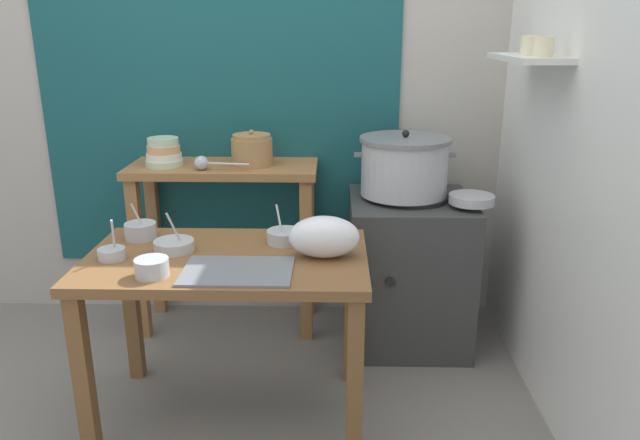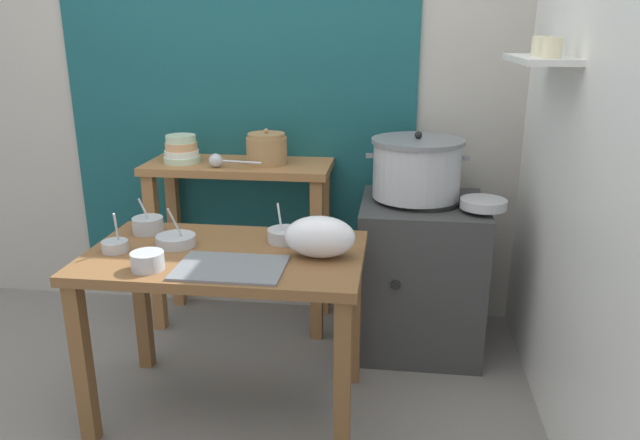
{
  "view_description": "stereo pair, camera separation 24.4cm",
  "coord_description": "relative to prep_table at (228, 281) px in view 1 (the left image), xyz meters",
  "views": [
    {
      "loc": [
        0.46,
        -2.18,
        1.57
      ],
      "look_at": [
        0.4,
        0.17,
        0.82
      ],
      "focal_mm": 33.9,
      "sensor_mm": 36.0,
      "label": 1
    },
    {
      "loc": [
        0.7,
        -2.16,
        1.57
      ],
      "look_at": [
        0.4,
        0.17,
        0.82
      ],
      "focal_mm": 33.9,
      "sensor_mm": 36.0,
      "label": 2
    }
  ],
  "objects": [
    {
      "name": "ground_plane",
      "position": [
        -0.04,
        -0.02,
        -0.61
      ],
      "size": [
        9.0,
        9.0,
        0.0
      ],
      "primitive_type": "plane",
      "color": "gray"
    },
    {
      "name": "wall_back",
      "position": [
        0.04,
        1.08,
        0.69
      ],
      "size": [
        4.4,
        0.12,
        2.6
      ],
      "color": "#B2ADA3",
      "rests_on": "ground"
    },
    {
      "name": "wall_right",
      "position": [
        1.36,
        0.18,
        0.69
      ],
      "size": [
        0.3,
        3.2,
        2.6
      ],
      "color": "white",
      "rests_on": "ground"
    },
    {
      "name": "prep_table",
      "position": [
        0.0,
        0.0,
        0.0
      ],
      "size": [
        1.1,
        0.66,
        0.72
      ],
      "color": "brown",
      "rests_on": "ground"
    },
    {
      "name": "back_shelf_table",
      "position": [
        -0.15,
        0.81,
        0.07
      ],
      "size": [
        0.96,
        0.4,
        0.9
      ],
      "color": "#9E6B3D",
      "rests_on": "ground"
    },
    {
      "name": "stove_block",
      "position": [
        0.8,
        0.68,
        -0.23
      ],
      "size": [
        0.6,
        0.61,
        0.78
      ],
      "color": "#383838",
      "rests_on": "ground"
    },
    {
      "name": "steamer_pot",
      "position": [
        0.76,
        0.7,
        0.31
      ],
      "size": [
        0.49,
        0.44,
        0.32
      ],
      "color": "#B7BABF",
      "rests_on": "stove_block"
    },
    {
      "name": "clay_pot",
      "position": [
        0.0,
        0.81,
        0.37
      ],
      "size": [
        0.21,
        0.21,
        0.18
      ],
      "color": "#A37A4C",
      "rests_on": "back_shelf_table"
    },
    {
      "name": "bowl_stack_enamel",
      "position": [
        -0.44,
        0.78,
        0.36
      ],
      "size": [
        0.19,
        0.19,
        0.14
      ],
      "color": "#B7D1AD",
      "rests_on": "back_shelf_table"
    },
    {
      "name": "ladle",
      "position": [
        -0.22,
        0.69,
        0.33
      ],
      "size": [
        0.28,
        0.07,
        0.07
      ],
      "color": "#B7BABF",
      "rests_on": "back_shelf_table"
    },
    {
      "name": "serving_tray",
      "position": [
        0.07,
        -0.17,
        0.12
      ],
      "size": [
        0.4,
        0.28,
        0.01
      ],
      "primitive_type": "cube",
      "color": "slate",
      "rests_on": "prep_table"
    },
    {
      "name": "plastic_bag",
      "position": [
        0.38,
        -0.01,
        0.19
      ],
      "size": [
        0.28,
        0.16,
        0.16
      ],
      "primitive_type": "ellipsoid",
      "color": "white",
      "rests_on": "prep_table"
    },
    {
      "name": "wide_pan",
      "position": [
        1.07,
        0.55,
        0.19
      ],
      "size": [
        0.21,
        0.21,
        0.04
      ],
      "primitive_type": "cylinder",
      "color": "#B7BABF",
      "rests_on": "stove_block"
    },
    {
      "name": "prep_bowl_0",
      "position": [
        -0.23,
        -0.21,
        0.15
      ],
      "size": [
        0.12,
        0.12,
        0.07
      ],
      "color": "#B7BABF",
      "rests_on": "prep_table"
    },
    {
      "name": "prep_bowl_1",
      "position": [
        -0.22,
        0.04,
        0.14
      ],
      "size": [
        0.16,
        0.16,
        0.17
      ],
      "color": "#B7BABF",
      "rests_on": "prep_table"
    },
    {
      "name": "prep_bowl_2",
      "position": [
        0.22,
        0.15,
        0.14
      ],
      "size": [
        0.15,
        0.15,
        0.16
      ],
      "color": "#B7BABF",
      "rests_on": "prep_table"
    },
    {
      "name": "prep_bowl_3",
      "position": [
        0.39,
        0.22,
        0.14
      ],
      "size": [
        0.15,
        0.15,
        0.05
      ],
      "color": "beige",
      "rests_on": "prep_table"
    },
    {
      "name": "prep_bowl_4",
      "position": [
        -0.43,
        -0.05,
        0.14
      ],
      "size": [
        0.1,
        0.1,
        0.17
      ],
      "color": "#B7BABF",
      "rests_on": "prep_table"
    },
    {
      "name": "prep_bowl_5",
      "position": [
        -0.39,
        0.19,
        0.15
      ],
      "size": [
        0.13,
        0.13,
        0.16
      ],
      "color": "#B7BABF",
      "rests_on": "prep_table"
    }
  ]
}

